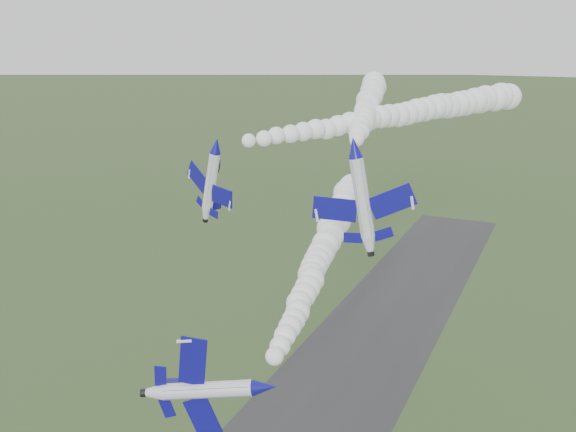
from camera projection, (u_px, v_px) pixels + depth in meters
runway at (306, 431)px, 98.29m from camera, size 24.00×260.00×0.04m
jet_lead at (265, 388)px, 56.51m from camera, size 4.93×12.62×10.47m
smoke_trail_jet_lead at (324, 248)px, 88.03m from camera, size 21.25×60.62×4.99m
jet_pair_left at (216, 145)px, 78.03m from camera, size 9.43×11.21×3.68m
smoke_trail_jet_pair_left at (404, 114)px, 101.69m from camera, size 32.75×64.21×5.01m
jet_pair_right at (354, 147)px, 70.95m from camera, size 11.69×13.84×3.85m
smoke_trail_jet_pair_right at (368, 104)px, 104.62m from camera, size 21.51×62.79×4.76m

